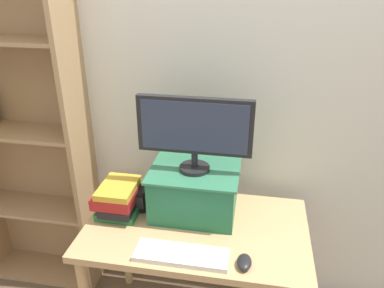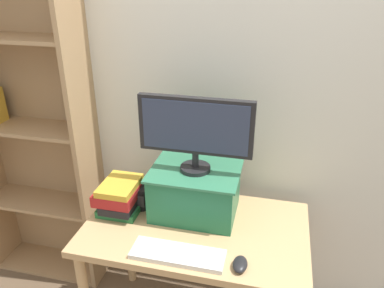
# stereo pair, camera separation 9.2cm
# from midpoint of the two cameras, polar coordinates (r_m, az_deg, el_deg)

# --- Properties ---
(back_wall) EXTENTS (7.00, 0.08, 2.60)m
(back_wall) POSITION_cam_midpoint_polar(r_m,az_deg,el_deg) (2.07, 1.62, 8.08)
(back_wall) COLOR silver
(back_wall) RESTS_ON ground_plane
(desk) EXTENTS (1.10, 0.66, 0.74)m
(desk) POSITION_cam_midpoint_polar(r_m,az_deg,el_deg) (1.98, -0.73, -14.55)
(desk) COLOR tan
(desk) RESTS_ON ground_plane
(bookshelf_unit) EXTENTS (0.77, 0.28, 2.08)m
(bookshelf_unit) POSITION_cam_midpoint_polar(r_m,az_deg,el_deg) (2.44, -25.74, 2.06)
(bookshelf_unit) COLOR tan
(bookshelf_unit) RESTS_ON ground_plane
(riser_box) EXTENTS (0.45, 0.35, 0.25)m
(riser_box) POSITION_cam_midpoint_polar(r_m,az_deg,el_deg) (1.94, -0.98, -7.03)
(riser_box) COLOR #1E6642
(riser_box) RESTS_ON desk
(computer_monitor) EXTENTS (0.56, 0.15, 0.38)m
(computer_monitor) POSITION_cam_midpoint_polar(r_m,az_deg,el_deg) (1.78, -1.07, 2.23)
(computer_monitor) COLOR black
(computer_monitor) RESTS_ON riser_box
(keyboard) EXTENTS (0.42, 0.14, 0.02)m
(keyboard) POSITION_cam_midpoint_polar(r_m,az_deg,el_deg) (1.74, -3.20, -16.49)
(keyboard) COLOR silver
(keyboard) RESTS_ON desk
(computer_mouse) EXTENTS (0.06, 0.10, 0.04)m
(computer_mouse) POSITION_cam_midpoint_polar(r_m,az_deg,el_deg) (1.70, 6.37, -17.48)
(computer_mouse) COLOR black
(computer_mouse) RESTS_ON desk
(book_stack) EXTENTS (0.21, 0.24, 0.17)m
(book_stack) POSITION_cam_midpoint_polar(r_m,az_deg,el_deg) (2.00, -12.48, -8.27)
(book_stack) COLOR #236B38
(book_stack) RESTS_ON desk
(desk_speaker) EXTENTS (0.10, 0.10, 0.12)m
(desk_speaker) POSITION_cam_midpoint_polar(r_m,az_deg,el_deg) (2.03, -9.11, -8.24)
(desk_speaker) COLOR black
(desk_speaker) RESTS_ON desk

